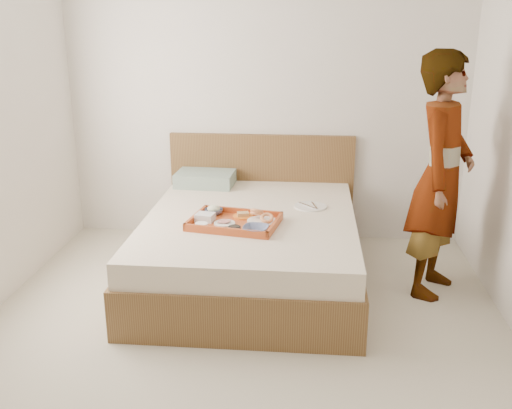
{
  "coord_description": "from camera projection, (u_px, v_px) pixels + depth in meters",
  "views": [
    {
      "loc": [
        0.4,
        -3.1,
        1.97
      ],
      "look_at": [
        0.03,
        0.9,
        0.65
      ],
      "focal_mm": 40.9,
      "sensor_mm": 36.0,
      "label": 1
    }
  ],
  "objects": [
    {
      "name": "ground",
      "position": [
        238.0,
        350.0,
        3.58
      ],
      "size": [
        3.5,
        4.0,
        0.01
      ],
      "primitive_type": "cube",
      "color": "#BFB8A1",
      "rests_on": "ground"
    },
    {
      "name": "wall_back",
      "position": [
        265.0,
        94.0,
        5.07
      ],
      "size": [
        3.5,
        0.01,
        2.6
      ],
      "primitive_type": "cube",
      "color": "silver",
      "rests_on": "ground"
    },
    {
      "name": "wall_front",
      "position": [
        121.0,
        332.0,
        1.28
      ],
      "size": [
        3.5,
        0.01,
        2.6
      ],
      "primitive_type": "cube",
      "color": "silver",
      "rests_on": "ground"
    },
    {
      "name": "bed",
      "position": [
        251.0,
        248.0,
        4.44
      ],
      "size": [
        1.65,
        2.0,
        0.53
      ],
      "primitive_type": "cube",
      "color": "brown",
      "rests_on": "ground"
    },
    {
      "name": "headboard",
      "position": [
        262.0,
        186.0,
        5.3
      ],
      "size": [
        1.65,
        0.06,
        0.95
      ],
      "primitive_type": "cube",
      "color": "brown",
      "rests_on": "ground"
    },
    {
      "name": "pillow",
      "position": [
        205.0,
        179.0,
        5.11
      ],
      "size": [
        0.51,
        0.36,
        0.12
      ],
      "primitive_type": "cube",
      "rotation": [
        0.0,
        0.0,
        -0.05
      ],
      "color": "gray",
      "rests_on": "bed"
    },
    {
      "name": "tray",
      "position": [
        235.0,
        221.0,
        4.15
      ],
      "size": [
        0.68,
        0.55,
        0.06
      ],
      "primitive_type": "cube",
      "rotation": [
        0.0,
        0.0,
        -0.18
      ],
      "color": "#BE4C1A",
      "rests_on": "bed"
    },
    {
      "name": "prawn_plate",
      "position": [
        262.0,
        221.0,
        4.17
      ],
      "size": [
        0.25,
        0.25,
        0.01
      ],
      "primitive_type": "cylinder",
      "rotation": [
        0.0,
        0.0,
        -0.18
      ],
      "color": "white",
      "rests_on": "tray"
    },
    {
      "name": "navy_bowl_big",
      "position": [
        256.0,
        229.0,
        3.97
      ],
      "size": [
        0.2,
        0.2,
        0.04
      ],
      "primitive_type": "imported",
      "rotation": [
        0.0,
        0.0,
        -0.18
      ],
      "color": "#18284D",
      "rests_on": "tray"
    },
    {
      "name": "sauce_dish",
      "position": [
        234.0,
        229.0,
        3.99
      ],
      "size": [
        0.1,
        0.1,
        0.03
      ],
      "primitive_type": "cylinder",
      "rotation": [
        0.0,
        0.0,
        -0.18
      ],
      "color": "black",
      "rests_on": "tray"
    },
    {
      "name": "meat_plate",
      "position": [
        224.0,
        223.0,
        4.13
      ],
      "size": [
        0.18,
        0.18,
        0.01
      ],
      "primitive_type": "cylinder",
      "rotation": [
        0.0,
        0.0,
        -0.18
      ],
      "color": "white",
      "rests_on": "tray"
    },
    {
      "name": "bread_plate",
      "position": [
        243.0,
        216.0,
        4.28
      ],
      "size": [
        0.17,
        0.17,
        0.01
      ],
      "primitive_type": "cylinder",
      "rotation": [
        0.0,
        0.0,
        -0.18
      ],
      "color": "orange",
      "rests_on": "tray"
    },
    {
      "name": "salad_bowl",
      "position": [
        214.0,
        211.0,
        4.33
      ],
      "size": [
        0.16,
        0.16,
        0.04
      ],
      "primitive_type": "imported",
      "rotation": [
        0.0,
        0.0,
        -0.18
      ],
      "color": "#18284D",
      "rests_on": "tray"
    },
    {
      "name": "plastic_tub",
      "position": [
        205.0,
        217.0,
        4.19
      ],
      "size": [
        0.14,
        0.13,
        0.06
      ],
      "primitive_type": "cube",
      "rotation": [
        0.0,
        0.0,
        -0.18
      ],
      "color": "silver",
      "rests_on": "tray"
    },
    {
      "name": "cheese_round",
      "position": [
        202.0,
        225.0,
        4.06
      ],
      "size": [
        0.1,
        0.1,
        0.03
      ],
      "primitive_type": "cylinder",
      "rotation": [
        0.0,
        0.0,
        -0.18
      ],
      "color": "white",
      "rests_on": "tray"
    },
    {
      "name": "dinner_plate",
      "position": [
        310.0,
        206.0,
        4.55
      ],
      "size": [
        0.33,
        0.33,
        0.01
      ],
      "primitive_type": "cylinder",
      "rotation": [
        0.0,
        0.0,
        0.41
      ],
      "color": "white",
      "rests_on": "bed"
    },
    {
      "name": "person",
      "position": [
        441.0,
        176.0,
        4.11
      ],
      "size": [
        0.65,
        0.75,
        1.75
      ],
      "primitive_type": "imported",
      "rotation": [
        0.0,
        0.0,
        1.14
      ],
      "color": "beige",
      "rests_on": "ground"
    }
  ]
}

